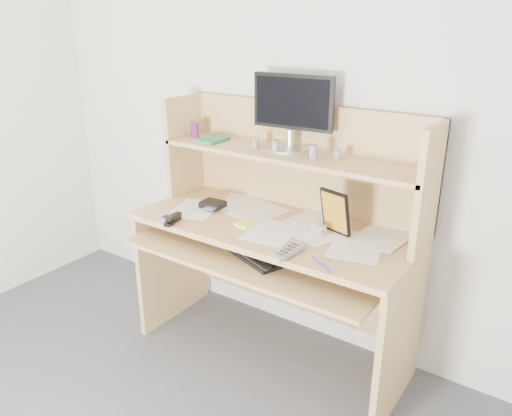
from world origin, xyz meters
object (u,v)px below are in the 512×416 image
Objects in this scene: tv_remote at (288,252)px; monitor at (292,110)px; keyboard at (251,252)px; game_case at (335,212)px; desk at (281,230)px.

tv_remote is 0.45× the size of monitor.
keyboard is 0.28m from tv_remote.
game_case is at bearing 82.92° from tv_remote.
tv_remote is (0.25, -0.08, 0.10)m from keyboard.
monitor is at bearing 170.88° from game_case.
game_case reaches higher than tv_remote.
keyboard is (-0.01, -0.25, -0.03)m from desk.
desk reaches higher than tv_remote.
keyboard is at bearing 166.91° from tv_remote.
desk is 0.41m from tv_remote.
tv_remote is 0.90× the size of game_case.
tv_remote is at bearing -63.14° from monitor.
game_case is (0.06, 0.31, 0.10)m from tv_remote.
game_case is (0.31, 0.23, 0.20)m from keyboard.
tv_remote is (0.24, -0.33, 0.07)m from desk.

